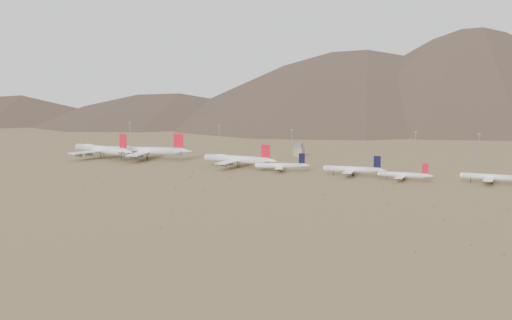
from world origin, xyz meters
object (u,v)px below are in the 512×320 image
at_px(widebody_east, 237,159).
at_px(narrowbody_b, 354,169).
at_px(narrowbody_a, 282,166).
at_px(widebody_centre, 146,151).
at_px(widebody_west, 101,149).
at_px(control_tower, 299,151).

height_order(widebody_east, narrowbody_b, widebody_east).
bearing_deg(narrowbody_a, widebody_centre, 152.49).
distance_m(widebody_centre, widebody_east, 95.35).
height_order(widebody_west, widebody_east, widebody_west).
xyz_separation_m(widebody_east, control_tower, (17.36, 89.90, -1.47)).
relative_size(widebody_west, widebody_centre, 1.01).
distance_m(widebody_west, widebody_centre, 42.13).
distance_m(widebody_west, narrowbody_b, 233.13).
bearing_deg(widebody_west, widebody_centre, 26.56).
bearing_deg(widebody_east, narrowbody_a, -4.48).
distance_m(widebody_centre, control_tower, 137.65).
height_order(widebody_west, widebody_centre, widebody_west).
xyz_separation_m(widebody_west, widebody_centre, (41.08, 9.33, -0.06)).
bearing_deg(control_tower, widebody_east, -100.93).
bearing_deg(widebody_east, narrowbody_b, -0.61).
bearing_deg(control_tower, narrowbody_b, -49.81).
distance_m(narrowbody_a, control_tower, 97.31).
bearing_deg(widebody_west, widebody_east, 13.42).
relative_size(widebody_west, narrowbody_a, 1.91).
xyz_separation_m(widebody_centre, narrowbody_b, (191.97, -14.73, -3.00)).
xyz_separation_m(widebody_west, control_tower, (153.25, 89.09, -2.78)).
xyz_separation_m(widebody_centre, control_tower, (112.16, 79.75, -2.72)).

